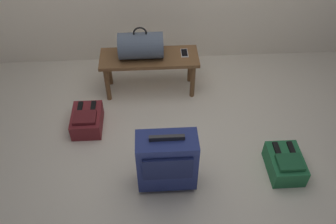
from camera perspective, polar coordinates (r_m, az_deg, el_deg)
ground_plane at (r=3.22m, az=1.77°, el=-7.27°), size 6.60×6.60×0.00m
bench at (r=3.66m, az=-3.03°, el=8.08°), size 1.00×0.36×0.44m
duffel_bag_slate at (r=3.54m, az=-4.42°, el=10.65°), size 0.44×0.26×0.34m
cell_phone at (r=3.66m, az=2.66°, el=9.51°), size 0.07×0.14×0.01m
suitcase_upright_navy at (r=2.81m, az=-0.17°, el=-7.87°), size 0.47×0.26×0.59m
backpack_green at (r=3.22m, az=18.37°, el=-7.88°), size 0.28×0.38×0.21m
backpack_maroon at (r=3.49m, az=-12.94°, el=-1.25°), size 0.28×0.38×0.21m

